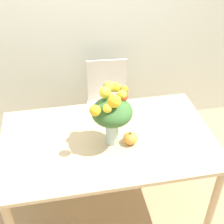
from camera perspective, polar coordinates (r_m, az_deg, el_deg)
ground_plane at (r=2.88m, az=-0.61°, el=-16.50°), size 12.00×12.00×0.00m
wall_back at (r=3.08m, az=-5.00°, el=18.40°), size 8.00×0.06×2.70m
dining_table at (r=2.37m, az=-0.71°, el=-6.48°), size 1.57×0.94×0.77m
flower_vase at (r=2.11m, az=0.01°, el=0.02°), size 0.30×0.28×0.45m
pumpkin at (r=2.25m, az=3.38°, el=-4.81°), size 0.11×0.11×0.10m
dining_chair_near_window at (r=3.17m, az=-0.67°, el=1.29°), size 0.45×0.45×0.92m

